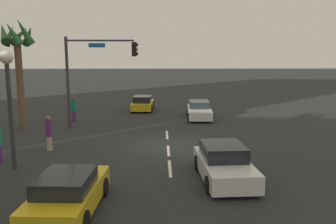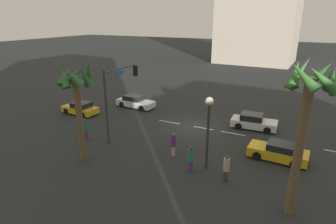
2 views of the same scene
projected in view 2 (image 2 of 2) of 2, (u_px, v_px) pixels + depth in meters
name	position (u px, v px, depth m)	size (l,w,h in m)	color
ground_plane	(192.00, 126.00, 26.90)	(220.00, 220.00, 0.00)	#232628
lane_stripe_2	(233.00, 133.00, 25.20)	(2.26, 0.14, 0.01)	silver
lane_stripe_3	(204.00, 128.00, 26.40)	(1.99, 0.14, 0.01)	silver
lane_stripe_4	(169.00, 122.00, 27.93)	(2.30, 0.14, 0.01)	silver
car_0	(80.00, 108.00, 30.18)	(4.02, 2.01, 1.32)	gold
car_1	(253.00, 122.00, 26.23)	(4.22, 2.13, 1.40)	silver
car_2	(135.00, 102.00, 32.42)	(4.58, 2.03, 1.35)	silver
car_3	(279.00, 152.00, 20.43)	(4.23, 2.04, 1.33)	gold
traffic_signal	(117.00, 90.00, 23.32)	(0.32, 4.90, 6.16)	#38383D
streetlamp	(209.00, 118.00, 18.29)	(0.56, 0.56, 5.13)	#2D2D33
pedestrian_0	(191.00, 158.00, 18.63)	(0.36, 0.36, 1.93)	#59266B
pedestrian_1	(226.00, 168.00, 17.56)	(0.51, 0.51, 1.88)	#333338
pedestrian_2	(174.00, 144.00, 20.91)	(0.48, 0.48, 1.84)	#B2A58C
pedestrian_3	(86.00, 129.00, 23.68)	(0.56, 0.56, 1.89)	#59266B
palm_tree_0	(307.00, 103.00, 12.98)	(2.56, 2.73, 8.30)	brown
palm_tree_1	(77.00, 90.00, 18.84)	(2.49, 2.63, 7.34)	brown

